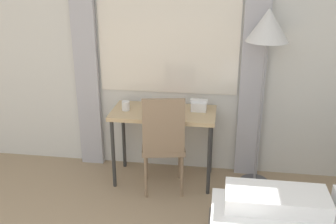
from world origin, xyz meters
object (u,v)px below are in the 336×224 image
Objects in this scene: desk_chair at (163,140)px; telephone at (199,105)px; mug at (126,106)px; desk at (164,119)px; book at (166,111)px; standing_lamp at (267,37)px.

telephone is (0.30, 0.31, 0.25)m from desk_chair.
desk_chair is 0.51m from mug.
desk is 1.01× the size of desk_chair.
telephone is (0.34, 0.08, 0.13)m from desk.
telephone is 0.33m from book.
mug is (-0.37, -0.02, 0.12)m from desk.
desk is 0.58× the size of standing_lamp.
telephone is at bearing 176.07° from standing_lamp.
telephone reaches higher than book.
mug is at bearing -177.13° from standing_lamp.
book is 0.39m from mug.
desk_chair is 3.56× the size of book.
desk is at bearing -166.53° from telephone.
desk_chair reaches higher than desk.
standing_lamp reaches higher than mug.
book is at bearing 81.94° from desk_chair.
desk_chair is 10.90× the size of mug.
desk_chair is at bearing -134.30° from telephone.
standing_lamp is at bearing 2.51° from desk.
telephone is (-0.58, 0.04, -0.69)m from standing_lamp.
desk is 0.10m from book.
standing_lamp is at bearing 2.87° from mug.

